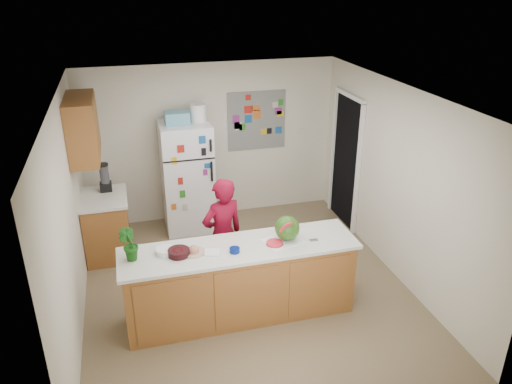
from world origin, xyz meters
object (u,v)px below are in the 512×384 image
object	(u,v)px
person	(223,235)
refrigerator	(187,177)
watermelon	(287,228)
cherry_bowl	(179,253)

from	to	relation	value
person	refrigerator	bearing A→B (deg)	-101.51
watermelon	refrigerator	bearing A→B (deg)	108.80
refrigerator	person	size ratio (longest dim) A/B	1.13
cherry_bowl	person	bearing A→B (deg)	45.12
person	cherry_bowl	world-z (taller)	person
watermelon	cherry_bowl	size ratio (longest dim) A/B	1.20
refrigerator	watermelon	size ratio (longest dim) A/B	5.99
cherry_bowl	refrigerator	bearing A→B (deg)	79.77
refrigerator	cherry_bowl	xyz separation A→B (m)	(-0.43, -2.38, 0.11)
person	watermelon	size ratio (longest dim) A/B	5.30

